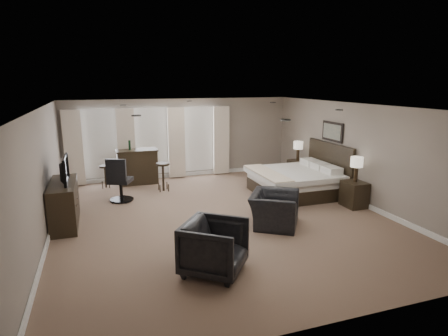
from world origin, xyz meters
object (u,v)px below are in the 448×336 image
object	(u,v)px
bar_counter	(137,166)
bed	(296,170)
bar_stool_right	(163,177)
desk_chair	(120,179)
armchair_near	(274,204)
lamp_far	(298,151)
tv	(62,180)
lamp_near	(356,169)
nightstand_near	(354,194)
dresser	(64,204)
armchair_far	(214,245)
nightstand_far	(297,170)
bar_stool_left	(105,177)

from	to	relation	value
bar_counter	bed	bearing A→B (deg)	-32.89
bar_stool_right	desk_chair	size ratio (longest dim) A/B	0.69
armchair_near	desk_chair	distance (m)	4.26
bed	bar_stool_right	bearing A→B (deg)	155.87
armchair_near	bar_counter	size ratio (longest dim) A/B	0.91
lamp_far	tv	world-z (taller)	lamp_far
desk_chair	bar_stool_right	bearing A→B (deg)	-129.84
lamp_near	bar_counter	distance (m)	6.48
tv	lamp_near	bearing A→B (deg)	-98.61
nightstand_near	bar_counter	size ratio (longest dim) A/B	0.53
nightstand_near	desk_chair	size ratio (longest dim) A/B	0.55
desk_chair	bed	bearing A→B (deg)	-166.99
lamp_far	dresser	size ratio (longest dim) A/B	0.38
bar_counter	bar_stool_right	size ratio (longest dim) A/B	1.50
armchair_near	armchair_far	world-z (taller)	armchair_near
bar_stool_right	nightstand_near	bearing A→B (deg)	-34.54
bed	nightstand_near	distance (m)	1.74
lamp_near	lamp_far	size ratio (longest dim) A/B	1.02
tv	desk_chair	size ratio (longest dim) A/B	0.84
dresser	armchair_near	world-z (taller)	armchair_near
tv	armchair_far	bearing A→B (deg)	-141.33
bed	dresser	xyz separation A→B (m)	(-6.03, -0.40, -0.23)
bed	bar_counter	world-z (taller)	bed
armchair_far	bar_counter	bearing A→B (deg)	42.77
armchair_near	bar_stool_right	distance (m)	3.97
nightstand_far	dresser	world-z (taller)	dresser
nightstand_near	tv	bearing A→B (deg)	171.39
dresser	bar_stool_left	distance (m)	3.02
dresser	bar_stool_right	xyz separation A→B (m)	(2.54, 1.96, -0.07)
desk_chair	bar_counter	bearing A→B (deg)	-85.69
nightstand_near	bar_counter	distance (m)	6.47
lamp_far	bar_stool_left	distance (m)	6.09
bed	tv	xyz separation A→B (m)	(-6.03, -0.40, 0.33)
nightstand_far	bar_stool_right	bearing A→B (deg)	178.55
tv	bar_stool_left	distance (m)	3.10
nightstand_near	lamp_far	distance (m)	2.97
dresser	armchair_near	distance (m)	4.67
nightstand_far	tv	bearing A→B (deg)	-165.02
nightstand_near	armchair_far	bearing A→B (deg)	-154.58
nightstand_far	bar_stool_left	bearing A→B (deg)	170.38
bar_stool_left	bed	bearing A→B (deg)	-25.85
bed	armchair_far	bearing A→B (deg)	-134.77
bed	armchair_far	xyz separation A→B (m)	(-3.52, -3.54, -0.22)
tv	armchair_far	size ratio (longest dim) A/B	1.03
lamp_far	desk_chair	bearing A→B (deg)	-175.09
lamp_far	bar_stool_right	size ratio (longest dim) A/B	0.75
nightstand_near	armchair_near	bearing A→B (deg)	-168.87
lamp_near	dresser	bearing A→B (deg)	171.39
dresser	lamp_far	bearing A→B (deg)	14.98
bar_stool_left	desk_chair	bearing A→B (deg)	-76.58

